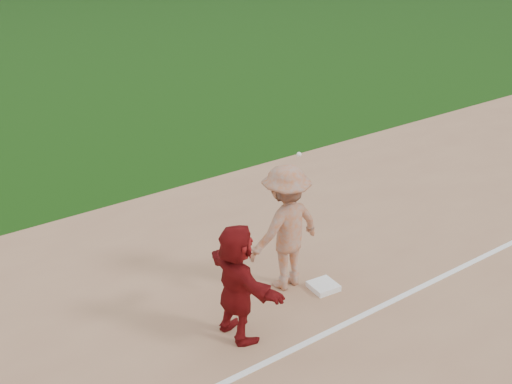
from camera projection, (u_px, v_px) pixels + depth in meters
ground at (313, 299)px, 10.04m from camera, size 160.00×160.00×0.00m
foul_line at (348, 322)px, 9.45m from camera, size 60.00×0.10×0.01m
first_base at (323, 286)px, 10.26m from camera, size 0.45×0.45×0.09m
base_runner at (237, 283)px, 8.83m from camera, size 0.55×1.64×1.75m
first_base_play at (286, 228)px, 9.98m from camera, size 1.38×0.86×2.35m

